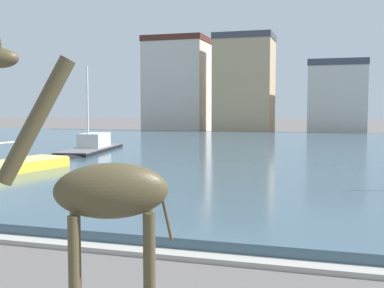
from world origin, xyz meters
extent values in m
cube|color=#3D5666|center=(0.00, 33.88, 0.18)|extent=(83.98, 49.92, 0.36)
cube|color=#ADA89E|center=(0.00, 8.67, 0.06)|extent=(83.98, 0.50, 0.12)
cylinder|color=#4C4228|center=(2.40, 4.38, 0.97)|extent=(0.14, 0.14, 1.94)
cylinder|color=#4C4228|center=(3.43, 4.48, 0.97)|extent=(0.14, 0.14, 1.94)
cylinder|color=#4C4228|center=(3.27, 4.81, 0.97)|extent=(0.14, 0.14, 1.94)
ellipsoid|color=#4C4228|center=(2.92, 4.43, 2.22)|extent=(1.60, 1.17, 0.74)
cylinder|color=#4C4228|center=(2.07, 4.02, 3.15)|extent=(1.01, 0.64, 1.66)
ellipsoid|color=#4C4228|center=(1.70, 3.83, 3.93)|extent=(0.52, 0.42, 0.25)
cone|color=#4C4228|center=(1.67, 3.89, 4.12)|extent=(0.05, 0.05, 0.14)
cylinder|color=#4C4228|center=(3.56, 4.74, 1.91)|extent=(0.21, 0.13, 0.79)
cylinder|color=silver|center=(-8.71, 17.30, 1.73)|extent=(0.52, 2.81, 0.08)
cube|color=black|center=(-10.24, 28.05, 0.28)|extent=(3.52, 8.54, 0.57)
ellipsoid|color=black|center=(-9.57, 24.17, 0.28)|extent=(2.39, 3.19, 0.54)
cube|color=slate|center=(-10.24, 28.05, 0.60)|extent=(3.45, 8.37, 0.06)
cube|color=silver|center=(-10.35, 28.67, 1.10)|extent=(1.97, 3.12, 0.94)
cylinder|color=silver|center=(-10.14, 27.44, 3.31)|extent=(0.12, 0.12, 5.48)
cylinder|color=silver|center=(-10.38, 28.87, 1.47)|extent=(0.58, 2.88, 0.08)
cube|color=beige|center=(-15.98, 63.34, 6.14)|extent=(8.35, 6.30, 12.28)
cube|color=#51281E|center=(-15.98, 63.34, 12.68)|extent=(8.52, 6.42, 0.80)
cube|color=tan|center=(-6.07, 61.35, 5.98)|extent=(7.33, 5.65, 11.97)
cube|color=#42424C|center=(-6.07, 61.35, 12.37)|extent=(7.48, 5.76, 0.80)
cube|color=beige|center=(5.55, 62.76, 4.21)|extent=(6.98, 6.52, 8.42)
cube|color=#42424C|center=(5.55, 62.76, 8.82)|extent=(7.12, 6.65, 0.80)
camera|label=1|loc=(5.76, -1.32, 3.31)|focal=45.45mm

